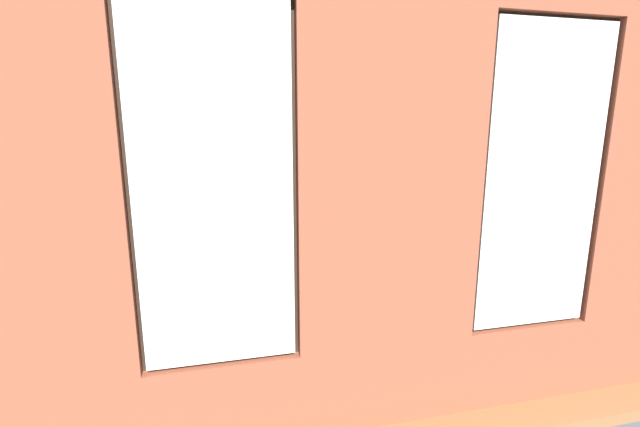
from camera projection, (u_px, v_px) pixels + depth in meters
name	position (u px, v px, depth m)	size (l,w,h in m)	color
ground_plane	(309.00, 290.00, 5.80)	(6.45, 6.15, 0.10)	#99663D
brick_wall_with_windows	(390.00, 231.00, 2.92)	(5.85, 0.30, 3.04)	#9E5138
white_wall_right	(54.00, 185.00, 4.63)	(0.10, 5.15, 3.04)	silver
couch_by_window	(329.00, 340.00, 3.72)	(1.85, 0.87, 0.80)	black
couch_left	(456.00, 251.00, 6.28)	(0.92, 1.92, 0.80)	black
coffee_table	(322.00, 257.00, 5.78)	(1.53, 0.82, 0.45)	tan
cup_ceramic	(322.00, 250.00, 5.76)	(0.09, 0.09, 0.10)	silver
candle_jar	(332.00, 252.00, 5.67)	(0.08, 0.08, 0.10)	#B7333D
remote_black	(348.00, 247.00, 6.00)	(0.05, 0.17, 0.02)	black
remote_gray	(306.00, 251.00, 5.82)	(0.05, 0.17, 0.02)	#59595B
media_console	(95.00, 291.00, 4.91)	(1.23, 0.42, 0.56)	black
tv_flatscreen	(89.00, 239.00, 4.78)	(0.95, 0.20, 0.68)	black
papasan_chair	(262.00, 225.00, 7.44)	(1.05, 1.05, 0.68)	olive
potted_plant_between_couches	(469.00, 285.00, 4.00)	(0.81, 0.84, 1.49)	#9E5638
potted_plant_near_tv	(124.00, 289.00, 3.94)	(0.66, 0.66, 1.04)	gray
potted_plant_corner_near_left	(408.00, 213.00, 8.20)	(0.48, 0.48, 0.69)	brown
potted_plant_beside_window_right	(97.00, 360.00, 3.19)	(0.48, 0.48, 0.73)	beige
potted_plant_corner_far_left	(594.00, 294.00, 4.15)	(1.01, 1.02, 1.35)	beige
potted_plant_foreground_right	(149.00, 219.00, 7.08)	(0.83, 0.82, 1.10)	#9E5638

